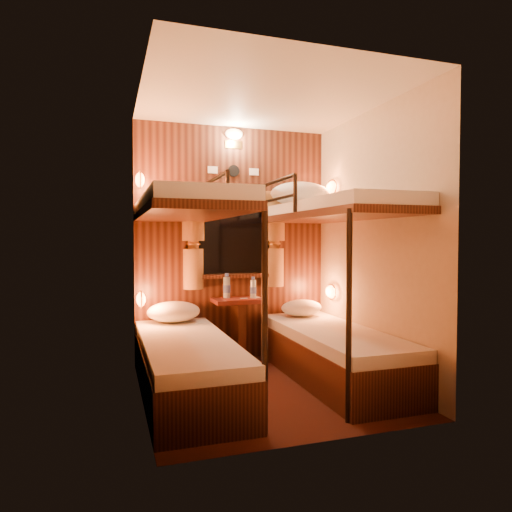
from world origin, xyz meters
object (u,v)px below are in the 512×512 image
object	(u,v)px
bunk_right	(332,317)
table	(238,322)
bunk_left	(187,325)
bottle_right	(253,289)
bottle_left	(227,288)

from	to	relation	value
bunk_right	table	world-z (taller)	bunk_right
bunk_left	bunk_right	xyz separation A→B (m)	(1.30, 0.00, 0.00)
bottle_right	table	bearing A→B (deg)	166.86
bunk_left	table	size ratio (longest dim) A/B	2.90
bunk_left	bottle_left	bearing A→B (deg)	56.86
bunk_left	bunk_right	size ratio (longest dim) A/B	1.00
bunk_left	bottle_left	size ratio (longest dim) A/B	7.47
table	bottle_left	bearing A→B (deg)	154.24
table	bunk_left	bearing A→B (deg)	-129.67
bunk_left	table	bearing A→B (deg)	50.33
table	bottle_left	world-z (taller)	bottle_left
bunk_left	bottle_left	world-z (taller)	bunk_left
bunk_left	bottle_left	xyz separation A→B (m)	(0.54, 0.83, 0.20)
bunk_right	table	distance (m)	1.02
bunk_right	table	bearing A→B (deg)	129.67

